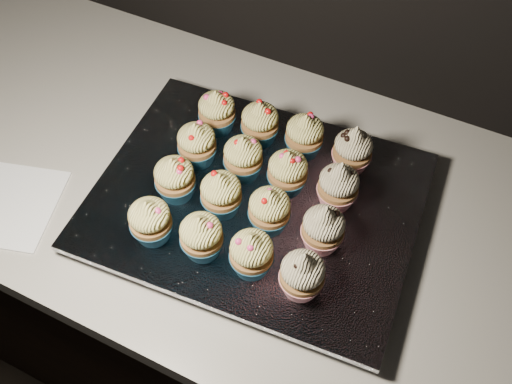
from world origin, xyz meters
TOP-DOWN VIEW (x-y plane):
  - cabinet at (0.00, 1.70)m, footprint 2.40×0.60m
  - worktop at (0.00, 1.70)m, footprint 2.44×0.64m
  - napkin at (-0.35, 1.49)m, footprint 0.20×0.20m
  - baking_tray at (0.02, 1.66)m, footprint 0.48×0.38m
  - foil_lining at (0.02, 1.66)m, footprint 0.52×0.42m
  - cupcake_0 at (-0.09, 1.54)m, footprint 0.06×0.06m
  - cupcake_1 at (-0.01, 1.54)m, footprint 0.06×0.06m
  - cupcake_2 at (0.07, 1.55)m, footprint 0.06×0.06m
  - cupcake_3 at (0.14, 1.55)m, footprint 0.06×0.06m
  - cupcake_4 at (-0.09, 1.62)m, footprint 0.06×0.06m
  - cupcake_5 at (-0.02, 1.62)m, footprint 0.06×0.06m
  - cupcake_6 at (0.06, 1.63)m, footprint 0.06×0.06m
  - cupcake_7 at (0.14, 1.63)m, footprint 0.06×0.06m
  - cupcake_8 at (-0.10, 1.69)m, footprint 0.06×0.06m
  - cupcake_9 at (-0.02, 1.70)m, footprint 0.06×0.06m
  - cupcake_10 at (0.05, 1.70)m, footprint 0.06×0.06m
  - cupcake_11 at (0.13, 1.71)m, footprint 0.06×0.06m
  - cupcake_12 at (-0.10, 1.77)m, footprint 0.06×0.06m
  - cupcake_13 at (-0.03, 1.78)m, footprint 0.06×0.06m
  - cupcake_14 at (0.05, 1.78)m, footprint 0.06×0.06m
  - cupcake_15 at (0.13, 1.79)m, footprint 0.06×0.06m

SIDE VIEW (x-z plane):
  - cabinet at x=0.00m, z-range 0.00..0.86m
  - worktop at x=0.00m, z-range 0.86..0.90m
  - napkin at x=-0.35m, z-range 0.90..0.90m
  - baking_tray at x=0.02m, z-range 0.90..0.92m
  - foil_lining at x=0.02m, z-range 0.92..0.93m
  - cupcake_0 at x=-0.09m, z-range 0.93..1.01m
  - cupcake_1 at x=-0.01m, z-range 0.93..1.01m
  - cupcake_2 at x=0.07m, z-range 0.93..1.01m
  - cupcake_4 at x=-0.09m, z-range 0.93..1.01m
  - cupcake_5 at x=-0.02m, z-range 0.93..1.01m
  - cupcake_6 at x=0.06m, z-range 0.93..1.01m
  - cupcake_8 at x=-0.10m, z-range 0.93..1.01m
  - cupcake_9 at x=-0.02m, z-range 0.93..1.01m
  - cupcake_10 at x=0.05m, z-range 0.93..1.01m
  - cupcake_12 at x=-0.10m, z-range 0.93..1.01m
  - cupcake_13 at x=-0.03m, z-range 0.93..1.01m
  - cupcake_14 at x=0.05m, z-range 0.93..1.01m
  - cupcake_3 at x=0.14m, z-range 0.93..1.02m
  - cupcake_7 at x=0.14m, z-range 0.93..1.02m
  - cupcake_11 at x=0.13m, z-range 0.93..1.02m
  - cupcake_15 at x=0.13m, z-range 0.93..1.02m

